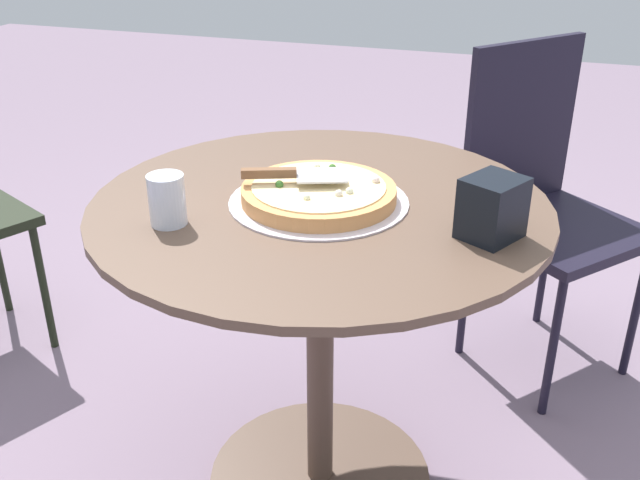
% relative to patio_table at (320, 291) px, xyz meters
% --- Properties ---
extents(ground_plane, '(10.00, 10.00, 0.00)m').
position_rel_patio_table_xyz_m(ground_plane, '(0.00, 0.00, -0.53)').
color(ground_plane, slate).
extents(patio_table, '(0.93, 0.93, 0.74)m').
position_rel_patio_table_xyz_m(patio_table, '(0.00, 0.00, 0.00)').
color(patio_table, brown).
rests_on(patio_table, ground).
extents(pizza_on_tray, '(0.36, 0.36, 0.05)m').
position_rel_patio_table_xyz_m(pizza_on_tray, '(0.00, -0.01, 0.23)').
color(pizza_on_tray, silver).
rests_on(pizza_on_tray, patio_table).
extents(pizza_server, '(0.21, 0.12, 0.02)m').
position_rel_patio_table_xyz_m(pizza_server, '(-0.05, -0.01, 0.27)').
color(pizza_server, silver).
rests_on(pizza_server, pizza_on_tray).
extents(drinking_cup, '(0.07, 0.07, 0.10)m').
position_rel_patio_table_xyz_m(drinking_cup, '(-0.24, -0.19, 0.26)').
color(drinking_cup, silver).
rests_on(drinking_cup, patio_table).
extents(napkin_dispenser, '(0.13, 0.13, 0.11)m').
position_rel_patio_table_xyz_m(napkin_dispenser, '(0.34, -0.06, 0.27)').
color(napkin_dispenser, black).
rests_on(napkin_dispenser, patio_table).
extents(patio_chair_near, '(0.57, 0.57, 0.94)m').
position_rel_patio_table_xyz_m(patio_chair_near, '(0.42, 0.72, 0.00)').
color(patio_chair_near, black).
rests_on(patio_chair_near, ground).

